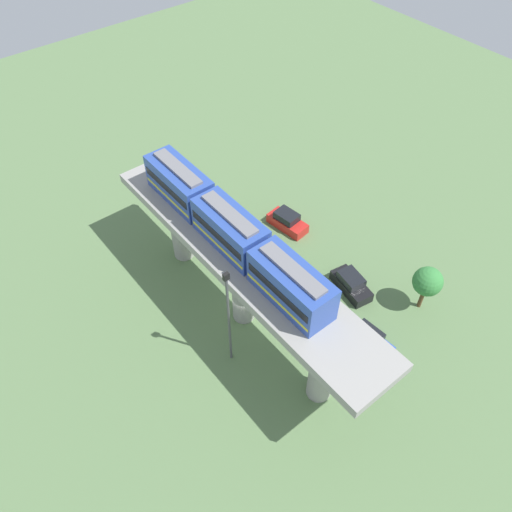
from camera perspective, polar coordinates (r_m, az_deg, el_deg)
The scene contains 8 objects.
ground_plane at distance 45.26m, azimuth -1.34°, elevation -6.56°, with size 120.00×120.00×0.00m, color #5B7A4C.
viaduct at distance 40.60m, azimuth -1.49°, elevation -1.62°, with size 5.20×28.85×7.88m.
train at distance 38.88m, azimuth -2.87°, elevation 2.98°, with size 2.64×20.50×3.24m.
parked_car_red at distance 52.13m, azimuth 3.48°, elevation 3.84°, with size 2.32×4.39×1.76m.
parked_car_blue at distance 43.89m, azimuth 12.28°, elevation -9.03°, with size 2.12×4.33×1.76m.
parked_car_black at distance 47.23m, azimuth 10.48°, elevation -3.07°, with size 2.48×4.44×1.76m.
tree_near_viaduct at distance 45.61m, azimuth 18.46°, elevation -2.72°, with size 2.56×2.56×4.63m.
signal_post at distance 38.15m, azimuth -3.05°, elevation -6.58°, with size 0.44×0.28×10.48m.
Camera 1 is at (-15.89, -21.41, 36.57)m, focal length 36.14 mm.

